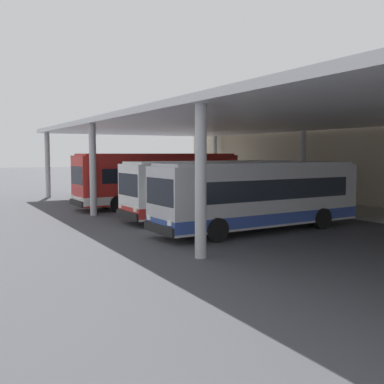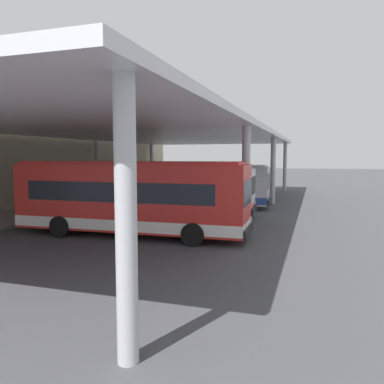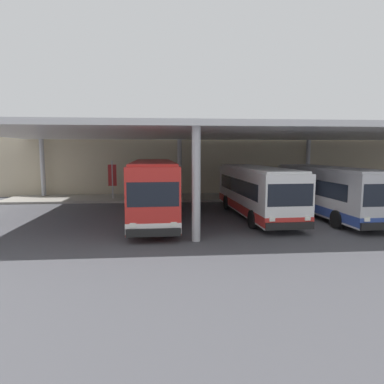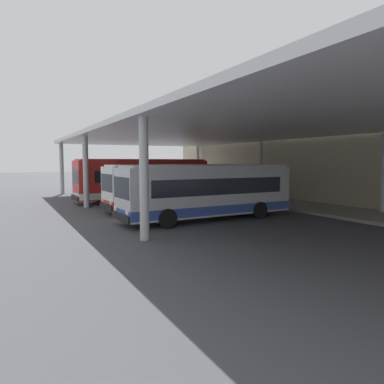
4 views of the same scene
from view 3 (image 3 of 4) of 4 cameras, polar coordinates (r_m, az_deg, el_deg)
name	(u,v)px [view 3 (image 3 of 4)]	position (r m, az deg, el deg)	size (l,w,h in m)	color
ground_plane	(302,226)	(19.61, 18.28, -5.61)	(200.00, 200.00, 0.00)	#47474C
platform_kerb	(249,197)	(30.58, 9.66, -0.80)	(42.00, 4.50, 0.18)	gray
station_building_facade	(241,157)	(33.47, 8.39, 5.87)	(48.00, 1.60, 7.16)	#C1B293
canopy_shelter	(273,135)	(24.35, 13.63, 9.48)	(40.00, 17.00, 5.55)	silver
bus_nearest_bay	(153,190)	(20.40, -6.60, 0.41)	(2.94, 11.40, 3.57)	red
bus_second_bay	(256,191)	(21.59, 10.88, 0.19)	(3.04, 10.63, 3.17)	white
bus_middle_bay	(328,191)	(22.86, 22.14, 0.17)	(3.05, 10.63, 3.17)	#B7B7BC
bench_waiting	(153,191)	(29.62, -6.70, 0.12)	(1.80, 0.45, 0.92)	#4C515B
banner_sign	(112,177)	(28.93, -13.44, 2.44)	(0.70, 0.12, 3.20)	#B2B2B7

